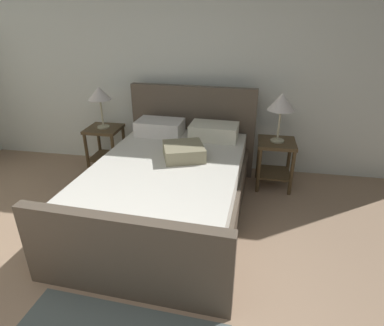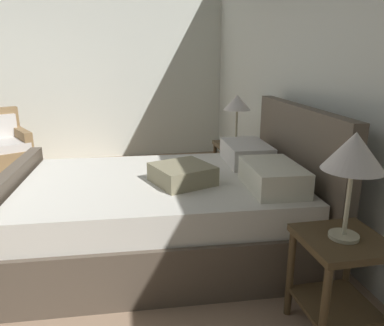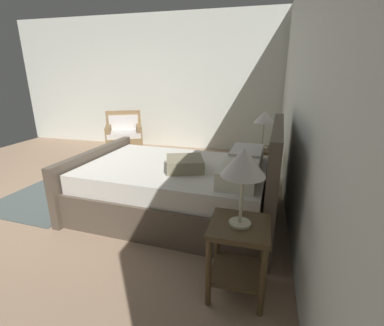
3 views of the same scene
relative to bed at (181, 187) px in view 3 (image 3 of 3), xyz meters
The scene contains 10 objects.
ground_plane 1.91m from the bed, 89.23° to the right, with size 6.27×6.28×0.02m, color #A28267.
wall_back 1.72m from the bed, 88.90° to the left, with size 6.39×0.12×2.90m, color silver.
wall_side_left 3.85m from the bed, 149.34° to the right, with size 0.12×6.40×2.90m, color white.
bed is the anchor object (origin of this frame).
nightstand_right 1.38m from the bed, 35.52° to the left, with size 0.44×0.44×0.60m.
table_lamp_right 1.56m from the bed, 35.52° to the left, with size 0.31×0.31×0.58m.
nightstand_left 1.46m from the bed, 140.93° to the left, with size 0.44×0.44×0.60m.
table_lamp_left 1.62m from the bed, 140.93° to the left, with size 0.30×0.30×0.54m.
armchair 2.90m from the bed, 138.82° to the right, with size 0.98×0.97×0.90m.
area_rug 1.92m from the bed, 90.13° to the right, with size 1.46×1.22×0.01m, color #525C5A.
Camera 3 is at (2.89, 2.79, 1.65)m, focal length 25.47 mm.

